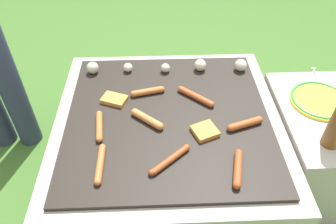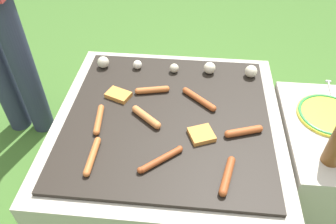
% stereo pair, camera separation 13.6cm
% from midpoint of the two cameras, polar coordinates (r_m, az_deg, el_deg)
% --- Properties ---
extents(ground_plane, '(14.00, 14.00, 0.00)m').
position_cam_midpoint_polar(ground_plane, '(1.69, 2.33, -11.28)').
color(ground_plane, '#3D6628').
extents(grill, '(0.95, 0.95, 0.43)m').
position_cam_midpoint_polar(grill, '(1.53, 2.56, -6.62)').
color(grill, '#B2AA9E').
rests_on(grill, ground_plane).
extents(side_ledge, '(0.36, 0.58, 0.43)m').
position_cam_midpoint_polar(side_ledge, '(1.65, 26.64, -7.81)').
color(side_ledge, '#B2AA9E').
rests_on(side_ledge, ground_plane).
extents(sausage_back_right, '(0.06, 0.17, 0.03)m').
position_cam_midpoint_polar(sausage_back_right, '(1.18, 13.61, -10.91)').
color(sausage_back_right, '#93421E').
rests_on(sausage_back_right, grill).
extents(sausage_front_left, '(0.13, 0.12, 0.03)m').
position_cam_midpoint_polar(sausage_front_left, '(1.34, -0.94, -1.02)').
color(sausage_front_left, '#C6753D').
rests_on(sausage_front_left, grill).
extents(sausage_mid_right, '(0.03, 0.18, 0.03)m').
position_cam_midpoint_polar(sausage_mid_right, '(1.22, -9.95, -7.74)').
color(sausage_mid_right, '#B7602D').
rests_on(sausage_mid_right, grill).
extents(sausage_front_center, '(0.15, 0.07, 0.03)m').
position_cam_midpoint_polar(sausage_front_center, '(1.33, 15.93, -3.40)').
color(sausage_front_center, '#A34C23').
rests_on(sausage_front_center, grill).
extents(sausage_back_center, '(0.15, 0.14, 0.03)m').
position_cam_midpoint_polar(sausage_back_center, '(1.44, 8.11, 2.12)').
color(sausage_back_center, '#A34C23').
rests_on(sausage_back_center, grill).
extents(sausage_mid_left, '(0.15, 0.06, 0.03)m').
position_cam_midpoint_polar(sausage_mid_left, '(1.47, -0.13, 3.74)').
color(sausage_mid_left, '#B7602D').
rests_on(sausage_mid_left, grill).
extents(sausage_front_right, '(0.15, 0.14, 0.02)m').
position_cam_midpoint_polar(sausage_front_right, '(1.20, 1.97, -8.38)').
color(sausage_front_right, '#93421E').
rests_on(sausage_front_right, grill).
extents(sausage_back_left, '(0.04, 0.17, 0.03)m').
position_cam_midpoint_polar(sausage_back_left, '(1.35, -9.17, -1.41)').
color(sausage_back_left, '#B7602D').
rests_on(sausage_back_left, grill).
extents(bread_slice_left, '(0.12, 0.10, 0.02)m').
position_cam_midpoint_polar(bread_slice_left, '(1.46, -6.02, 2.88)').
color(bread_slice_left, '#D18438').
rests_on(bread_slice_left, grill).
extents(bread_slice_right, '(0.12, 0.12, 0.02)m').
position_cam_midpoint_polar(bread_slice_right, '(1.29, 8.86, -4.06)').
color(bread_slice_right, '#D18438').
rests_on(bread_slice_right, grill).
extents(mushroom_row, '(0.77, 0.07, 0.06)m').
position_cam_midpoint_polar(mushroom_row, '(1.60, 4.59, 7.73)').
color(mushroom_row, beige).
rests_on(mushroom_row, grill).
extents(plate_colorful, '(0.26, 0.26, 0.02)m').
position_cam_midpoint_polar(plate_colorful, '(1.55, 28.55, -0.51)').
color(plate_colorful, yellow).
rests_on(plate_colorful, side_ledge).
extents(fork_utensil, '(0.04, 0.22, 0.01)m').
position_cam_midpoint_polar(fork_utensil, '(1.67, 28.69, 2.70)').
color(fork_utensil, silver).
rests_on(fork_utensil, side_ledge).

